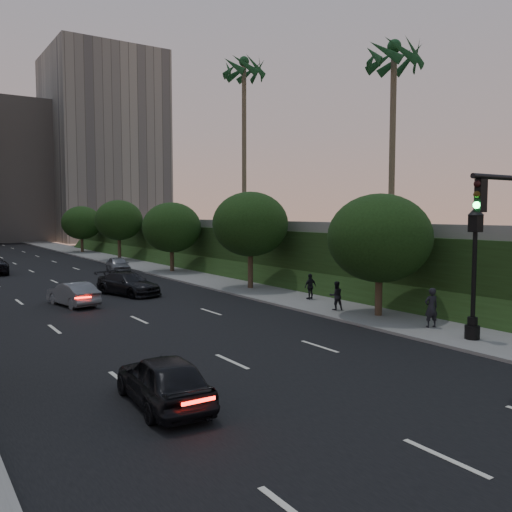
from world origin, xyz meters
TOP-DOWN VIEW (x-y plane):
  - ground at (0.00, 0.00)m, footprint 160.00×160.00m
  - road_surface at (0.00, 30.00)m, footprint 16.00×140.00m
  - sidewalk_right at (10.25, 30.00)m, footprint 4.50×140.00m
  - embankment at (22.00, 28.00)m, footprint 18.00×90.00m
  - parapet_wall at (13.50, 28.00)m, footprint 0.35×90.00m
  - office_block_right at (24.00, 96.00)m, footprint 20.00×22.00m
  - tree_right_a at (10.30, 8.00)m, footprint 5.20×5.20m
  - tree_right_b at (10.30, 20.00)m, footprint 5.20×5.20m
  - tree_right_c at (10.30, 33.00)m, footprint 5.20×5.20m
  - tree_right_d at (10.30, 47.00)m, footprint 5.20×5.20m
  - tree_right_e at (10.30, 62.00)m, footprint 5.20×5.20m
  - palm_mid at (17.50, 14.00)m, footprint 3.20×3.20m
  - palm_far at (16.00, 30.00)m, footprint 3.20×3.20m
  - street_lamp at (9.70, 2.21)m, footprint 0.64×0.64m
  - sedan_near_left at (-3.75, 2.28)m, footprint 1.98×4.35m
  - sedan_mid_left at (-1.63, 20.05)m, footprint 2.17×4.33m
  - sedan_near_right at (2.42, 22.25)m, footprint 3.38×5.39m
  - sedan_far_right at (6.18, 35.36)m, footprint 2.33×4.44m
  - pedestrian_a at (10.13, 4.62)m, footprint 0.75×0.61m
  - pedestrian_b at (9.51, 10.29)m, footprint 0.89×0.79m
  - pedestrian_c at (10.63, 13.86)m, footprint 0.93×0.47m

SIDE VIEW (x-z plane):
  - ground at x=0.00m, z-range 0.00..0.00m
  - road_surface at x=0.00m, z-range 0.00..0.02m
  - sidewalk_right at x=10.25m, z-range 0.00..0.15m
  - sedan_mid_left at x=-1.63m, z-range 0.00..1.36m
  - sedan_far_right at x=6.18m, z-range 0.00..1.44m
  - sedan_near_left at x=-3.75m, z-range 0.00..1.45m
  - sedan_near_right at x=2.42m, z-range 0.00..1.46m
  - pedestrian_b at x=9.51m, z-range 0.15..1.67m
  - pedestrian_c at x=10.63m, z-range 0.15..1.68m
  - pedestrian_a at x=10.13m, z-range 0.15..1.93m
  - embankment at x=22.00m, z-range 0.00..4.00m
  - street_lamp at x=9.70m, z-range -0.18..5.44m
  - tree_right_a at x=10.30m, z-range 0.90..7.14m
  - tree_right_c at x=10.30m, z-range 0.90..7.14m
  - tree_right_e at x=10.30m, z-range 0.90..7.14m
  - parapet_wall at x=13.50m, z-range 4.00..4.70m
  - tree_right_b at x=10.30m, z-range 1.15..7.88m
  - tree_right_d at x=10.30m, z-range 1.15..7.88m
  - palm_mid at x=17.50m, z-range 8.82..21.82m
  - palm_far at x=16.00m, z-range 9.89..25.39m
  - office_block_right at x=24.00m, z-range 0.00..36.00m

